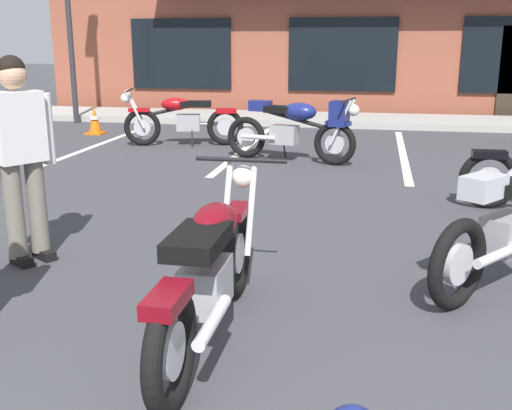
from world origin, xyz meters
name	(u,v)px	position (x,y,z in m)	size (l,w,h in m)	color
ground_plane	(268,256)	(0.00, 4.19, 0.00)	(80.00, 80.00, 0.00)	#3D3D42
sidewalk_kerb	(337,120)	(0.00, 13.07, 0.07)	(22.00, 1.80, 0.14)	#A8A59E
brick_storefront_building	(349,33)	(0.00, 17.20, 1.97)	(14.91, 6.59, 3.93)	brown
painted_stall_lines	(322,150)	(0.00, 9.47, 0.00)	(7.98, 4.80, 0.01)	silver
motorcycle_foreground_classic	(210,269)	(-0.08, 2.65, 0.46)	(0.66, 2.11, 0.98)	black
motorcycle_silver_naked	(297,127)	(-0.31, 8.41, 0.53)	(2.08, 0.84, 0.98)	black
motorcycle_blue_standard	(182,119)	(-2.45, 9.52, 0.46)	(2.08, 0.86, 0.98)	black
person_in_black_shirt	(20,148)	(-1.93, 3.71, 0.95)	(0.42, 0.56, 1.68)	black
traffic_cone	(95,121)	(-4.55, 10.49, 0.26)	(0.34, 0.34, 0.53)	orange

